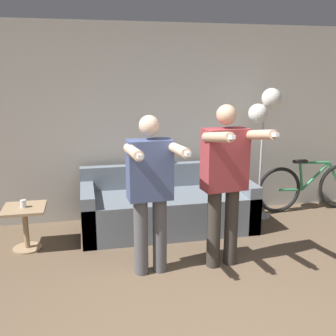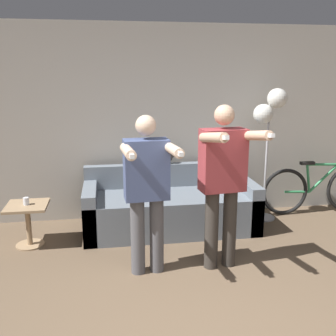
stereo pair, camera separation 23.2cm
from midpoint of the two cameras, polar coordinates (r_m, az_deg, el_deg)
name	(u,v)px [view 1 (the left image)]	position (r m, az deg, el deg)	size (l,w,h in m)	color
wall_back	(156,123)	(5.36, -2.94, 6.51)	(10.00, 0.05, 2.60)	#B7B2A8
couch	(168,208)	(5.06, -1.39, -5.81)	(2.16, 0.89, 0.78)	slate
person_left	(150,186)	(3.76, -4.35, -2.61)	(0.52, 0.69, 1.59)	#56565B
person_right	(225,176)	(3.92, 6.63, -1.15)	(0.56, 0.71, 1.67)	#38332D
cat	(156,158)	(5.22, -3.08, 1.42)	(0.54, 0.13, 0.18)	#3D3833
floor_lamp	(264,114)	(5.36, 12.59, 7.64)	(0.44, 0.32, 1.77)	#B2B2B7
side_table	(25,219)	(4.78, -21.37, -6.92)	(0.46, 0.46, 0.50)	#A38460
cup	(23,204)	(4.72, -21.60, -4.85)	(0.06, 0.06, 0.09)	silver
bicycle	(310,187)	(6.03, 18.82, -2.62)	(1.64, 0.07, 0.76)	black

